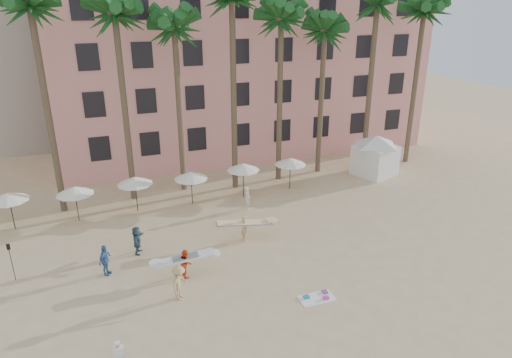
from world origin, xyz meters
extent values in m
plane|color=#D1B789|center=(0.00, 0.00, 0.00)|extent=(120.00, 120.00, 0.00)
cube|color=pink|center=(7.00, 26.00, 8.00)|extent=(35.00, 14.00, 16.00)
cylinder|color=brown|center=(-10.00, 14.50, 7.00)|extent=(0.44, 0.44, 14.00)
cylinder|color=brown|center=(-5.00, 15.00, 6.75)|extent=(0.44, 0.44, 13.50)
cylinder|color=brown|center=(-1.00, 15.50, 6.25)|extent=(0.44, 0.44, 12.50)
cylinder|color=brown|center=(3.00, 14.50, 7.25)|extent=(0.44, 0.44, 14.50)
cylinder|color=brown|center=(7.00, 15.00, 6.50)|extent=(0.44, 0.44, 13.00)
cylinder|color=brown|center=(11.00, 15.50, 6.00)|extent=(0.44, 0.44, 12.00)
cylinder|color=brown|center=(15.00, 14.50, 7.00)|extent=(0.44, 0.44, 14.00)
cylinder|color=brown|center=(20.00, 15.00, 6.75)|extent=(0.44, 0.44, 13.50)
cylinder|color=#332B23|center=(-13.00, 12.50, 1.25)|extent=(0.07, 0.07, 2.50)
cone|color=white|center=(-13.00, 12.50, 2.35)|extent=(2.50, 2.50, 0.55)
cylinder|color=#332B23|center=(-9.00, 12.40, 1.20)|extent=(0.07, 0.07, 2.40)
cone|color=white|center=(-9.00, 12.40, 2.25)|extent=(2.50, 2.50, 0.55)
cylinder|color=#332B23|center=(-5.00, 12.60, 1.25)|extent=(0.07, 0.07, 2.50)
cone|color=white|center=(-5.00, 12.60, 2.35)|extent=(2.50, 2.50, 0.55)
cylinder|color=#332B23|center=(-1.00, 12.50, 1.20)|extent=(0.07, 0.07, 2.40)
cone|color=white|center=(-1.00, 12.50, 2.25)|extent=(2.50, 2.50, 0.55)
cylinder|color=#332B23|center=(3.00, 12.40, 1.30)|extent=(0.07, 0.07, 2.60)
cone|color=white|center=(3.00, 12.40, 2.45)|extent=(2.50, 2.50, 0.55)
cylinder|color=#332B23|center=(7.00, 12.60, 1.25)|extent=(0.07, 0.07, 2.50)
cone|color=white|center=(7.00, 12.60, 2.35)|extent=(2.50, 2.50, 0.55)
cube|color=white|center=(15.24, 13.10, 1.30)|extent=(3.82, 3.82, 2.60)
cone|color=white|center=(15.24, 13.10, 3.05)|extent=(5.73, 5.73, 0.90)
cube|color=white|center=(2.41, -1.18, 0.01)|extent=(1.82, 1.03, 0.02)
cube|color=teal|center=(1.91, -0.97, 0.07)|extent=(0.30, 0.26, 0.10)
cube|color=#CB3896|center=(2.80, -1.38, 0.08)|extent=(0.28, 0.23, 0.12)
cube|color=#7F409A|center=(3.01, -0.89, 0.06)|extent=(0.27, 0.30, 0.08)
imported|color=tan|center=(0.90, 5.87, 0.86)|extent=(0.48, 0.67, 1.72)
cube|color=#F7DF9A|center=(0.90, 5.87, 1.21)|extent=(3.55, 1.12, 0.40)
imported|color=red|center=(-3.43, 3.18, 0.80)|extent=(0.63, 0.80, 1.60)
cube|color=white|center=(-3.43, 3.18, 1.12)|extent=(3.18, 0.81, 0.32)
imported|color=#304654|center=(-5.65, 6.52, 0.88)|extent=(0.98, 1.71, 1.76)
imported|color=#43699C|center=(-7.56, 4.77, 0.91)|extent=(0.95, 1.14, 1.82)
imported|color=tan|center=(-4.16, 1.22, 0.94)|extent=(1.27, 1.39, 1.87)
imported|color=beige|center=(2.54, 10.18, 0.86)|extent=(0.51, 0.69, 1.73)
cylinder|color=black|center=(-12.27, 5.94, 1.05)|extent=(0.04, 0.04, 2.10)
cube|color=black|center=(-12.27, 5.94, 2.05)|extent=(0.18, 0.03, 0.35)
cube|color=white|center=(-7.42, -2.24, 0.49)|extent=(0.43, 0.25, 0.54)
sphere|color=tan|center=(-7.42, -2.24, 0.88)|extent=(0.23, 0.23, 0.23)
camera|label=1|loc=(-7.18, -18.37, 14.22)|focal=32.00mm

